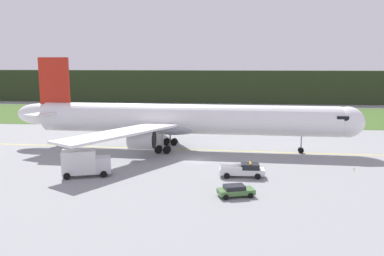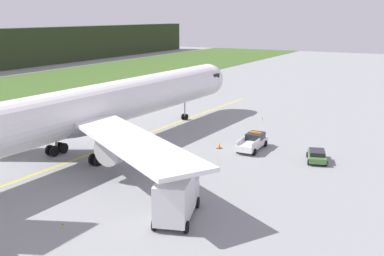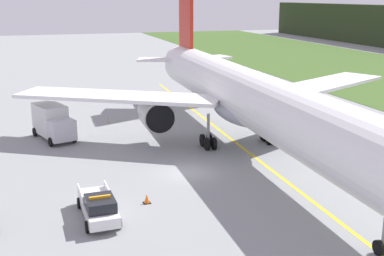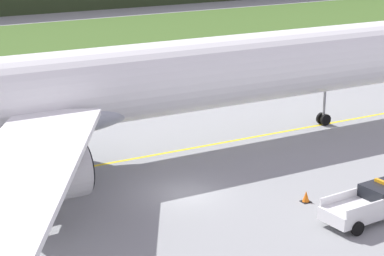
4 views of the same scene
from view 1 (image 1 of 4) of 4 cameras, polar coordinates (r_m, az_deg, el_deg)
name	(u,v)px [view 1 (image 1 of 4)]	position (r m, az deg, el deg)	size (l,w,h in m)	color
ground	(197,160)	(60.49, 0.73, -4.63)	(320.00, 320.00, 0.00)	gray
grass_verge	(214,115)	(110.81, 3.19, 1.86)	(320.00, 41.54, 0.04)	#3B5A23
distant_tree_line	(219,87)	(144.20, 3.90, 5.94)	(288.00, 5.65, 11.64)	#2A361E
taxiway_centerline_main	(187,149)	(67.67, -0.75, -3.10)	(79.60, 0.30, 0.01)	yellow
airliner	(182,120)	(66.85, -1.40, 1.22)	(59.04, 42.45, 15.52)	white
ops_pickup_truck	(244,170)	(52.16, 7.43, -6.00)	(5.83, 2.39, 1.94)	white
catering_truck	(85,163)	(53.62, -15.16, -4.82)	(6.58, 4.27, 3.64)	silver
staff_car	(235,190)	(44.78, 6.27, -8.89)	(4.36, 2.93, 1.30)	#47733A
apron_cone	(231,167)	(55.76, 5.69, -5.57)	(0.53, 0.53, 0.66)	black
taxiway_edge_light_east	(354,169)	(59.00, 22.25, -5.50)	(0.12, 0.12, 0.41)	yellow
taxiway_edge_light_west	(64,161)	(61.82, -17.91, -4.54)	(0.12, 0.12, 0.48)	yellow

